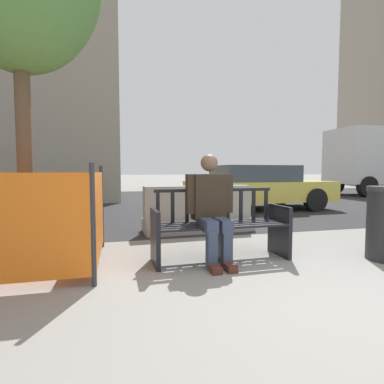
% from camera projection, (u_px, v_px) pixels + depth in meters
% --- Properties ---
extents(ground_plane, '(200.00, 200.00, 0.00)m').
position_uv_depth(ground_plane, '(325.00, 304.00, 2.49)').
color(ground_plane, gray).
extents(street_asphalt, '(120.00, 12.00, 0.01)m').
position_uv_depth(street_asphalt, '(165.00, 202.00, 10.92)').
color(street_asphalt, '#28282B').
rests_on(street_asphalt, ground).
extents(street_bench, '(1.70, 0.57, 0.88)m').
position_uv_depth(street_bench, '(220.00, 228.00, 3.74)').
color(street_bench, black).
rests_on(street_bench, ground).
extents(seated_person, '(0.58, 0.73, 1.31)m').
position_uv_depth(seated_person, '(211.00, 206.00, 3.63)').
color(seated_person, '#2D2319').
rests_on(seated_person, ground).
extents(jersey_barrier_centre, '(2.03, 0.78, 0.84)m').
position_uv_depth(jersey_barrier_centre, '(198.00, 213.00, 5.53)').
color(jersey_barrier_centre, gray).
rests_on(jersey_barrier_centre, ground).
extents(jersey_barrier_left, '(2.00, 0.69, 0.84)m').
position_uv_depth(jersey_barrier_left, '(37.00, 218.00, 4.94)').
color(jersey_barrier_left, gray).
rests_on(jersey_barrier_left, ground).
extents(construction_fence, '(1.60, 1.60, 1.19)m').
position_uv_depth(construction_fence, '(27.00, 216.00, 3.41)').
color(construction_fence, '#2D2D33').
rests_on(construction_fence, ground).
extents(car_taxi_near, '(4.15, 2.08, 1.27)m').
position_uv_depth(car_taxi_near, '(257.00, 187.00, 8.72)').
color(car_taxi_near, '#DBC64C').
rests_on(car_taxi_near, ground).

